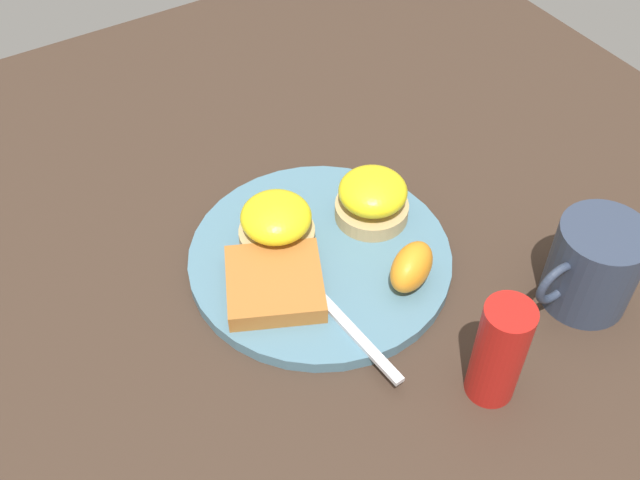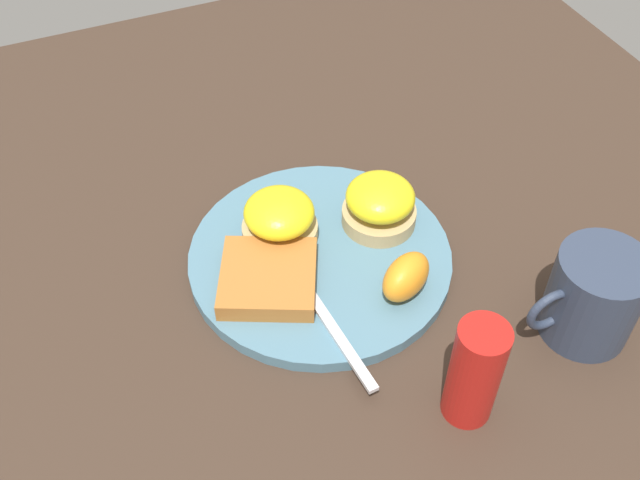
{
  "view_description": "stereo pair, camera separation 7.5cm",
  "coord_description": "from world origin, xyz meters",
  "px_view_note": "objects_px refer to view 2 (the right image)",
  "views": [
    {
      "loc": [
        0.27,
        0.44,
        0.58
      ],
      "look_at": [
        0.0,
        0.0,
        0.03
      ],
      "focal_mm": 42.0,
      "sensor_mm": 36.0,
      "label": 1
    },
    {
      "loc": [
        0.2,
        0.47,
        0.58
      ],
      "look_at": [
        0.0,
        0.0,
        0.03
      ],
      "focal_mm": 42.0,
      "sensor_mm": 36.0,
      "label": 2
    }
  ],
  "objects_px": {
    "condiment_bottle": "(475,373)",
    "cup": "(592,297)",
    "hashbrown_patty": "(268,278)",
    "fork": "(304,285)",
    "sandwich_benedict_left": "(380,204)",
    "sandwich_benedict_right": "(279,219)",
    "orange_wedge": "(406,277)"
  },
  "relations": [
    {
      "from": "condiment_bottle",
      "to": "cup",
      "type": "bearing_deg",
      "value": -167.58
    },
    {
      "from": "hashbrown_patty",
      "to": "condiment_bottle",
      "type": "bearing_deg",
      "value": 120.76
    },
    {
      "from": "hashbrown_patty",
      "to": "fork",
      "type": "height_order",
      "value": "hashbrown_patty"
    },
    {
      "from": "sandwich_benedict_left",
      "to": "cup",
      "type": "relative_size",
      "value": 0.68
    },
    {
      "from": "hashbrown_patty",
      "to": "sandwich_benedict_right",
      "type": "bearing_deg",
      "value": -121.59
    },
    {
      "from": "orange_wedge",
      "to": "condiment_bottle",
      "type": "height_order",
      "value": "condiment_bottle"
    },
    {
      "from": "hashbrown_patty",
      "to": "fork",
      "type": "bearing_deg",
      "value": 151.57
    },
    {
      "from": "sandwich_benedict_right",
      "to": "condiment_bottle",
      "type": "distance_m",
      "value": 0.26
    },
    {
      "from": "sandwich_benedict_left",
      "to": "cup",
      "type": "bearing_deg",
      "value": 122.2
    },
    {
      "from": "cup",
      "to": "condiment_bottle",
      "type": "relative_size",
      "value": 1.03
    },
    {
      "from": "cup",
      "to": "sandwich_benedict_right",
      "type": "bearing_deg",
      "value": -43.32
    },
    {
      "from": "sandwich_benedict_right",
      "to": "hashbrown_patty",
      "type": "height_order",
      "value": "sandwich_benedict_right"
    },
    {
      "from": "cup",
      "to": "condiment_bottle",
      "type": "bearing_deg",
      "value": 12.42
    },
    {
      "from": "sandwich_benedict_left",
      "to": "sandwich_benedict_right",
      "type": "bearing_deg",
      "value": -10.9
    },
    {
      "from": "sandwich_benedict_left",
      "to": "hashbrown_patty",
      "type": "distance_m",
      "value": 0.14
    },
    {
      "from": "hashbrown_patty",
      "to": "cup",
      "type": "bearing_deg",
      "value": 148.7
    },
    {
      "from": "sandwich_benedict_right",
      "to": "fork",
      "type": "xyz_separation_m",
      "value": [
        0.0,
        0.07,
        -0.02
      ]
    },
    {
      "from": "condiment_bottle",
      "to": "hashbrown_patty",
      "type": "bearing_deg",
      "value": -59.24
    },
    {
      "from": "sandwich_benedict_left",
      "to": "condiment_bottle",
      "type": "distance_m",
      "value": 0.23
    },
    {
      "from": "sandwich_benedict_left",
      "to": "hashbrown_patty",
      "type": "relative_size",
      "value": 0.85
    },
    {
      "from": "fork",
      "to": "sandwich_benedict_left",
      "type": "bearing_deg",
      "value": -154.17
    },
    {
      "from": "sandwich_benedict_left",
      "to": "condiment_bottle",
      "type": "xyz_separation_m",
      "value": [
        0.03,
        0.23,
        0.02
      ]
    },
    {
      "from": "sandwich_benedict_left",
      "to": "sandwich_benedict_right",
      "type": "relative_size",
      "value": 1.0
    },
    {
      "from": "sandwich_benedict_right",
      "to": "hashbrown_patty",
      "type": "xyz_separation_m",
      "value": [
        0.03,
        0.06,
        -0.02
      ]
    },
    {
      "from": "sandwich_benedict_left",
      "to": "sandwich_benedict_right",
      "type": "xyz_separation_m",
      "value": [
        0.1,
        -0.02,
        0.0
      ]
    },
    {
      "from": "sandwich_benedict_left",
      "to": "condiment_bottle",
      "type": "relative_size",
      "value": 0.7
    },
    {
      "from": "fork",
      "to": "condiment_bottle",
      "type": "bearing_deg",
      "value": 115.33
    },
    {
      "from": "sandwich_benedict_left",
      "to": "hashbrown_patty",
      "type": "height_order",
      "value": "sandwich_benedict_left"
    },
    {
      "from": "hashbrown_patty",
      "to": "sandwich_benedict_left",
      "type": "bearing_deg",
      "value": -165.8
    },
    {
      "from": "orange_wedge",
      "to": "condiment_bottle",
      "type": "relative_size",
      "value": 0.53
    },
    {
      "from": "cup",
      "to": "sandwich_benedict_left",
      "type": "bearing_deg",
      "value": -57.8
    },
    {
      "from": "hashbrown_patty",
      "to": "orange_wedge",
      "type": "bearing_deg",
      "value": 152.97
    }
  ]
}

